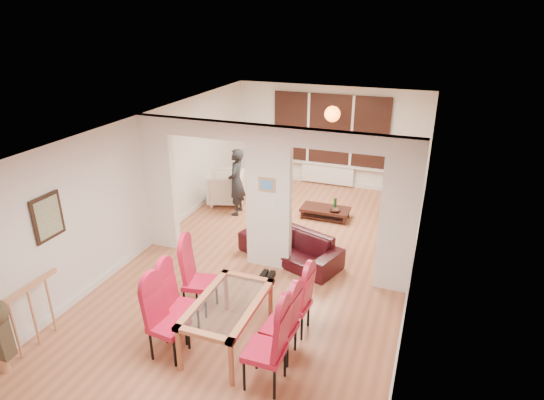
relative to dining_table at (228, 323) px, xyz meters
The scene contains 24 objects.
floor 2.24m from the dining_table, 95.94° to the left, with size 5.00×9.00×0.01m, color #B06847.
room_walls 2.41m from the dining_table, 95.94° to the left, with size 5.00×9.00×2.60m, color silver, non-canonical shape.
divider_wall 2.41m from the dining_table, 95.94° to the left, with size 5.00×0.18×2.60m, color white.
bay_window_blinds 6.75m from the dining_table, 91.98° to the left, with size 3.00×0.08×1.80m, color black.
radiator 6.61m from the dining_table, 91.99° to the left, with size 1.40×0.08×0.50m, color white.
pendant_light 5.79m from the dining_table, 89.27° to the left, with size 0.36×0.36×0.36m, color orange.
stair_newel 2.68m from the dining_table, 158.11° to the right, with size 0.40×1.20×1.10m, color tan, non-canonical shape.
wall_poster 2.98m from the dining_table, behind, with size 0.04×0.52×0.67m, color gray.
pillar_photo 2.46m from the dining_table, 96.22° to the left, with size 0.30×0.03×0.25m, color #4C8CD8.
dining_table is the anchor object (origin of this frame).
dining_chair_la 0.82m from the dining_table, 143.49° to the right, with size 0.44×0.44×1.09m, color #B41232, non-canonical shape.
dining_chair_lb 0.74m from the dining_table, behind, with size 0.43×0.43×1.07m, color #B41232, non-canonical shape.
dining_chair_lc 0.97m from the dining_table, 142.63° to the left, with size 0.45×0.45×1.12m, color #B41232, non-canonical shape.
dining_chair_ra 0.94m from the dining_table, 34.95° to the right, with size 0.47×0.47×1.18m, color #B41232, non-canonical shape.
dining_chair_rb 0.77m from the dining_table, ahead, with size 0.42×0.42×1.06m, color #B41232, non-canonical shape.
dining_chair_rc 0.98m from the dining_table, 37.25° to the left, with size 0.41×0.41×1.04m, color #B41232, non-canonical shape.
sofa 2.51m from the dining_table, 88.31° to the left, with size 1.95×0.76×0.57m, color black.
armchair 5.08m from the dining_table, 116.05° to the left, with size 0.86×0.84×0.78m, color beige.
person 4.45m from the dining_table, 112.85° to the left, with size 0.37×0.56×1.53m, color black.
television 5.43m from the dining_table, 72.98° to the left, with size 0.13×0.98×0.56m, color black.
coffee_table 4.54m from the dining_table, 86.97° to the left, with size 1.07×0.54×0.25m, color black, non-canonical shape.
bottle 4.56m from the dining_table, 84.34° to the left, with size 0.07×0.07×0.28m, color #143F19.
bowl 4.44m from the dining_table, 83.86° to the left, with size 0.23×0.23×0.06m, color black.
shoes 1.80m from the dining_table, 93.01° to the left, with size 0.22×0.24×0.09m, color black, non-canonical shape.
Camera 1 is at (2.58, -6.80, 4.33)m, focal length 30.00 mm.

